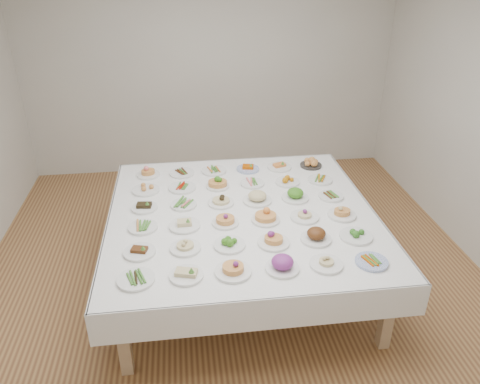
{
  "coord_description": "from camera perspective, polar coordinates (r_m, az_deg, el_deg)",
  "views": [
    {
      "loc": [
        -0.42,
        -3.85,
        2.9
      ],
      "look_at": [
        0.07,
        -0.04,
        0.88
      ],
      "focal_mm": 35.0,
      "sensor_mm": 36.0,
      "label": 1
    }
  ],
  "objects": [
    {
      "name": "dish_17",
      "position": [
        4.29,
        12.36,
        -2.25
      ],
      "size": [
        0.25,
        0.25,
        0.13
      ],
      "color": "white",
      "rests_on": "display_table"
    },
    {
      "name": "dish_9",
      "position": [
        3.82,
        4.13,
        -5.5
      ],
      "size": [
        0.26,
        0.26,
        0.14
      ],
      "color": "white",
      "rests_on": "display_table"
    },
    {
      "name": "dish_34",
      "position": [
        5.13,
        4.83,
        3.31
      ],
      "size": [
        0.26,
        0.26,
        0.1
      ],
      "color": "white",
      "rests_on": "display_table"
    },
    {
      "name": "dish_3",
      "position": [
        3.53,
        5.2,
        -8.45
      ],
      "size": [
        0.25,
        0.25,
        0.15
      ],
      "color": "white",
      "rests_on": "display_table"
    },
    {
      "name": "dish_27",
      "position": [
        4.76,
        1.51,
        1.16
      ],
      "size": [
        0.24,
        0.24,
        0.05
      ],
      "color": "white",
      "rests_on": "display_table"
    },
    {
      "name": "dish_31",
      "position": [
        5.02,
        -7.11,
        2.41
      ],
      "size": [
        0.26,
        0.26,
        0.06
      ],
      "color": "white",
      "rests_on": "display_table"
    },
    {
      "name": "dish_24",
      "position": [
        4.71,
        -11.44,
        0.66
      ],
      "size": [
        0.27,
        0.27,
        0.12
      ],
      "color": "white",
      "rests_on": "display_table"
    },
    {
      "name": "dish_18",
      "position": [
        4.4,
        -11.6,
        -1.63
      ],
      "size": [
        0.24,
        0.24,
        0.09
      ],
      "color": "white",
      "rests_on": "display_table"
    },
    {
      "name": "dish_15",
      "position": [
        4.11,
        3.15,
        -2.6
      ],
      "size": [
        0.25,
        0.25,
        0.16
      ],
      "color": "white",
      "rests_on": "display_table"
    },
    {
      "name": "dish_19",
      "position": [
        4.4,
        -6.89,
        -1.41
      ],
      "size": [
        0.26,
        0.24,
        0.06
      ],
      "color": "white",
      "rests_on": "display_table"
    },
    {
      "name": "dish_12",
      "position": [
        4.11,
        -11.76,
        -4.09
      ],
      "size": [
        0.25,
        0.25,
        0.06
      ],
      "color": "white",
      "rests_on": "display_table"
    },
    {
      "name": "dish_10",
      "position": [
        3.9,
        9.29,
        -4.96
      ],
      "size": [
        0.27,
        0.27,
        0.15
      ],
      "color": "white",
      "rests_on": "display_table"
    },
    {
      "name": "dish_29",
      "position": [
        4.91,
        9.73,
        1.58
      ],
      "size": [
        0.25,
        0.25,
        0.06
      ],
      "color": "white",
      "rests_on": "display_table"
    },
    {
      "name": "dish_35",
      "position": [
        5.21,
        8.66,
        3.62
      ],
      "size": [
        0.23,
        0.23,
        0.11
      ],
      "color": "#2D2B28",
      "rests_on": "display_table"
    },
    {
      "name": "display_table",
      "position": [
        4.31,
        0.26,
        -3.17
      ],
      "size": [
        2.43,
        2.43,
        0.75
      ],
      "color": "white",
      "rests_on": "ground"
    },
    {
      "name": "dish_7",
      "position": [
        3.77,
        -6.71,
        -6.25
      ],
      "size": [
        0.25,
        0.25,
        0.12
      ],
      "color": "white",
      "rests_on": "display_table"
    },
    {
      "name": "dish_21",
      "position": [
        4.42,
        2.13,
        -0.43
      ],
      "size": [
        0.27,
        0.27,
        0.14
      ],
      "color": "white",
      "rests_on": "display_table"
    },
    {
      "name": "dish_11",
      "position": [
        4.01,
        14.01,
        -4.81
      ],
      "size": [
        0.27,
        0.27,
        0.11
      ],
      "color": "white",
      "rests_on": "display_table"
    },
    {
      "name": "dish_6",
      "position": [
        3.79,
        -12.18,
        -6.86
      ],
      "size": [
        0.25,
        0.25,
        0.1
      ],
      "color": "white",
      "rests_on": "display_table"
    },
    {
      "name": "dish_22",
      "position": [
        4.5,
        6.76,
        -0.16
      ],
      "size": [
        0.26,
        0.26,
        0.14
      ],
      "color": "white",
      "rests_on": "display_table"
    },
    {
      "name": "dish_32",
      "position": [
        5.04,
        -3.2,
        2.73
      ],
      "size": [
        0.26,
        0.26,
        0.06
      ],
      "color": "white",
      "rests_on": "display_table"
    },
    {
      "name": "dish_8",
      "position": [
        3.79,
        -1.3,
        -6.1
      ],
      "size": [
        0.26,
        0.26,
        0.1
      ],
      "color": "white",
      "rests_on": "display_table"
    },
    {
      "name": "dish_2",
      "position": [
        3.49,
        -0.85,
        -8.89
      ],
      "size": [
        0.27,
        0.27,
        0.15
      ],
      "color": "white",
      "rests_on": "display_table"
    },
    {
      "name": "room_envelope",
      "position": [
        4.02,
        -1.15,
        12.28
      ],
      "size": [
        5.02,
        5.02,
        2.81
      ],
      "color": "#A87B46",
      "rests_on": "ground"
    },
    {
      "name": "dish_14",
      "position": [
        4.07,
        -1.81,
        -3.25
      ],
      "size": [
        0.23,
        0.23,
        0.13
      ],
      "color": "white",
      "rests_on": "display_table"
    },
    {
      "name": "dish_33",
      "position": [
        5.07,
        0.98,
        3.03
      ],
      "size": [
        0.24,
        0.24,
        0.09
      ],
      "color": "#4C66B2",
      "rests_on": "display_table"
    },
    {
      "name": "dish_0",
      "position": [
        3.52,
        -12.58,
        -10.2
      ],
      "size": [
        0.27,
        0.27,
        0.06
      ],
      "color": "white",
      "rests_on": "display_table"
    },
    {
      "name": "dish_5",
      "position": [
        3.75,
        15.75,
        -8.09
      ],
      "size": [
        0.25,
        0.25,
        0.05
      ],
      "color": "#4C66B2",
      "rests_on": "display_table"
    },
    {
      "name": "dish_23",
      "position": [
        4.6,
        11.02,
        -0.43
      ],
      "size": [
        0.24,
        0.24,
        0.05
      ],
      "color": "white",
      "rests_on": "display_table"
    },
    {
      "name": "dish_13",
      "position": [
        4.07,
        -6.8,
        -3.74
      ],
      "size": [
        0.27,
        0.27,
        0.1
      ],
      "color": "white",
      "rests_on": "display_table"
    },
    {
      "name": "dish_26",
      "position": [
        4.69,
        -2.75,
        1.33
      ],
      "size": [
        0.23,
        0.23,
        0.14
      ],
      "color": "white",
      "rests_on": "display_table"
    },
    {
      "name": "dish_25",
      "position": [
        4.71,
        -7.05,
        0.63
      ],
      "size": [
        0.27,
        0.27,
        0.06
      ],
      "color": "white",
      "rests_on": "display_table"
    },
    {
      "name": "dish_30",
      "position": [
        5.02,
        -11.16,
        2.62
      ],
      "size": [
        0.24,
        0.24,
        0.14
      ],
      "color": "white",
      "rests_on": "display_table"
    },
    {
      "name": "dish_4",
      "position": [
        3.63,
        10.5,
        -8.2
      ],
      "size": [
        0.25,
        0.25,
        0.12
      ],
      "color": "white",
      "rests_on": "display_table"
    },
    {
      "name": "dish_20",
      "position": [
        4.39,
        -2.34,
        -0.82
      ],
      "size": [
        0.24,
        0.24,
        0.12
      ],
      "color": "white",
      "rests_on": "display_table"
    },
    {
      "name": "dish_28",
      "position": [
        4.81,
        5.81,
        1.5
      ],
      "size": [
        0.24,
        0.24,
        0.1
      ],
      "color": "white",
      "rests_on": "display_table"
    },
    {
      "name": "dish_16",
      "position": [
        4.2,
        7.9,
        -2.62
      ],
      "size": [
        0.25,
        0.25,
        0.12
      ],
      "color": "white",
      "rests_on": "display_table"
    },
    {
      "name": "dish_1",
      "position": [
        3.49,
        -6.59,
        -9.59
      ],
      "size": [
        0.25,
        0.25,
        0.11
      ],
      "color": "white",
      "rests_on": "display_table"
    }
  ]
}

